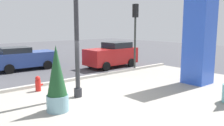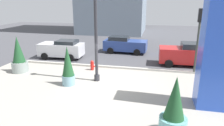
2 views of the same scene
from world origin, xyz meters
The scene contains 10 objects.
ground_plane centered at (0.00, 4.00, 0.00)m, with size 60.00×60.00×0.00m, color #47474C.
plaza_pavement centered at (0.00, -2.00, 0.00)m, with size 18.00×10.00×0.02m, color #9E998E.
curb_strip centered at (0.00, 3.12, 0.08)m, with size 18.00×0.24×0.16m, color #B7B2A8.
lamp_post centered at (-0.67, 0.29, 3.38)m, with size 0.44×0.44×6.92m.
art_pillar_blue centered at (5.71, -1.76, 2.91)m, with size 1.28×1.28×5.82m, color blue.
potted_plant_by_pillar centered at (-2.20, -0.73, 1.17)m, with size 0.81×0.81×2.47m.
fire_hydrant centered at (-1.64, 2.33, 0.37)m, with size 0.36×0.26×0.75m.
traffic_light_far_side centered at (5.78, 3.10, 3.09)m, with size 0.28×0.42×4.57m.
car_curb_east centered at (5.37, 5.11, 0.93)m, with size 4.06×2.10×1.87m.
car_passing_lane centered at (-0.11, 8.38, 0.83)m, with size 4.31×2.25×1.64m.
Camera 1 is at (-6.16, -8.53, 3.20)m, focal length 38.33 mm.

